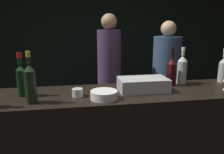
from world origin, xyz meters
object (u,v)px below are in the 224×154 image
Objects in this scene: bowl_white at (104,95)px; rose_wine_bottle at (223,69)px; red_wine_bottle_black_foil at (171,71)px; person_blond_tee at (109,70)px; white_wine_bottle at (182,69)px; red_wine_bottle_burgundy at (21,78)px; champagne_bottle at (30,82)px; candle_votive at (78,92)px; person_in_hoodie at (166,74)px; ice_bin_with_bottles at (143,84)px.

bowl_white is 1.19m from rose_wine_bottle.
red_wine_bottle_black_foil is at bearing 22.85° from bowl_white.
person_blond_tee reaches higher than rose_wine_bottle.
bowl_white is at bearing -157.87° from white_wine_bottle.
champagne_bottle is at bearing -60.76° from red_wine_bottle_burgundy.
person_blond_tee is at bearing 56.11° from red_wine_bottle_burgundy.
champagne_bottle is at bearing -166.23° from white_wine_bottle.
white_wine_bottle is at bearing 13.77° from champagne_bottle.
red_wine_bottle_black_foil is at bearing 12.36° from candle_votive.
person_in_hoodie reaches higher than candle_votive.
person_in_hoodie reaches higher than rose_wine_bottle.
rose_wine_bottle reaches higher than candle_votive.
person_in_hoodie is (-0.08, 1.08, -0.28)m from rose_wine_bottle.
candle_votive is at bearing -11.68° from red_wine_bottle_burgundy.
red_wine_bottle_burgundy is at bearing 178.39° from ice_bin_with_bottles.
rose_wine_bottle is 1.74m from red_wine_bottle_burgundy.
candle_votive is at bearing 15.68° from champagne_bottle.
bowl_white is 0.51m from champagne_bottle.
red_wine_bottle_burgundy is 0.20× the size of person_in_hoodie.
champagne_bottle is (-1.64, -0.29, 0.02)m from rose_wine_bottle.
bowl_white is at bearing -158.74° from person_in_hoodie.
red_wine_bottle_black_foil is 1.25m from person_blond_tee.
rose_wine_bottle reaches higher than bowl_white.
person_blond_tee is at bearing 93.01° from ice_bin_with_bottles.
person_in_hoodie is (0.74, 1.23, -0.22)m from ice_bin_with_bottles.
person_blond_tee is at bearing 107.12° from red_wine_bottle_black_foil.
white_wine_bottle is at bearing 178.32° from rose_wine_bottle.
ice_bin_with_bottles reaches higher than candle_votive.
candle_votive is 0.84m from red_wine_bottle_black_foil.
person_blond_tee reaches higher than ice_bin_with_bottles.
bowl_white is at bearing -157.15° from red_wine_bottle_black_foil.
bowl_white is 0.81m from white_wine_bottle.
champagne_bottle is (-0.83, -0.14, 0.08)m from ice_bin_with_bottles.
champagne_bottle is 2.10m from person_in_hoodie.
red_wine_bottle_burgundy is at bearing -175.56° from red_wine_bottle_black_foil.
red_wine_bottle_black_foil reaches higher than red_wine_bottle_burgundy.
person_blond_tee is at bearing 127.58° from rose_wine_bottle.
champagne_bottle is at bearing -169.91° from rose_wine_bottle.
red_wine_bottle_black_foil is 1.23m from person_in_hoodie.
candle_votive is 0.05× the size of person_in_hoodie.
red_wine_bottle_burgundy is at bearing -174.87° from person_in_hoodie.
ice_bin_with_bottles is at bearing -1.61° from red_wine_bottle_burgundy.
candle_votive is at bearing -171.24° from rose_wine_bottle.
ice_bin_with_bottles is 1.99× the size of bowl_white.
rose_wine_bottle is at bearing -154.02° from person_blond_tee.
bowl_white is 0.62× the size of rose_wine_bottle.
white_wine_bottle reaches higher than bowl_white.
person_blond_tee is (-0.48, 1.14, -0.22)m from white_wine_bottle.
candle_votive is 0.43m from red_wine_bottle_burgundy.
candle_votive is 0.34m from champagne_bottle.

